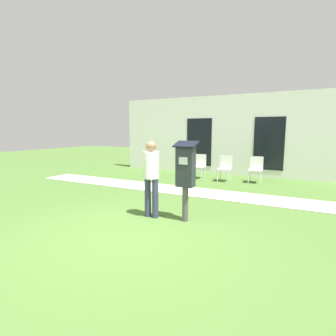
{
  "coord_description": "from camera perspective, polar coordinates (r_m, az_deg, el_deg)",
  "views": [
    {
      "loc": [
        2.56,
        -3.45,
        1.79
      ],
      "look_at": [
        0.2,
        1.13,
        1.05
      ],
      "focal_mm": 28.0,
      "sensor_mm": 36.0,
      "label": 1
    }
  ],
  "objects": [
    {
      "name": "ground_plane",
      "position": [
        4.65,
        -8.84,
        -14.55
      ],
      "size": [
        40.0,
        40.0,
        0.0
      ],
      "primitive_type": "plane",
      "color": "#476B2D"
    },
    {
      "name": "person_standing",
      "position": [
        5.36,
        -3.66,
        -1.1
      ],
      "size": [
        0.32,
        0.32,
        1.58
      ],
      "rotation": [
        0.0,
        0.0,
        -0.18
      ],
      "color": "#333851",
      "rests_on": "ground"
    },
    {
      "name": "parking_meter",
      "position": [
        5.1,
        3.84,
        -0.55
      ],
      "size": [
        0.44,
        0.31,
        1.59
      ],
      "color": "#4C4C4C",
      "rests_on": "ground"
    },
    {
      "name": "outdoor_chair_middle",
      "position": [
        9.54,
        12.31,
        0.38
      ],
      "size": [
        0.44,
        0.44,
        0.9
      ],
      "rotation": [
        0.0,
        0.0,
        -0.36
      ],
      "color": "white",
      "rests_on": "ground"
    },
    {
      "name": "sidewalk",
      "position": [
        7.67,
        7.07,
        -5.32
      ],
      "size": [
        12.0,
        1.1,
        0.02
      ],
      "color": "beige",
      "rests_on": "ground"
    },
    {
      "name": "outdoor_chair_right",
      "position": [
        9.55,
        18.59,
        0.14
      ],
      "size": [
        0.44,
        0.44,
        0.9
      ],
      "rotation": [
        0.0,
        0.0,
        -0.19
      ],
      "color": "white",
      "rests_on": "ground"
    },
    {
      "name": "building_facade",
      "position": [
        10.99,
        13.93,
        6.91
      ],
      "size": [
        10.0,
        0.26,
        3.2
      ],
      "color": "white",
      "rests_on": "ground"
    },
    {
      "name": "outdoor_chair_left",
      "position": [
        9.99,
        6.86,
        0.84
      ],
      "size": [
        0.44,
        0.44,
        0.9
      ],
      "rotation": [
        0.0,
        0.0,
        0.22
      ],
      "color": "white",
      "rests_on": "ground"
    }
  ]
}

